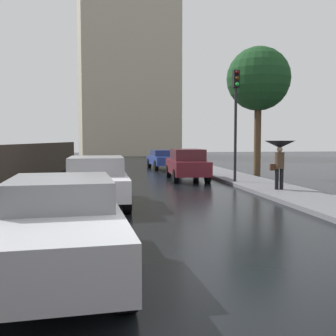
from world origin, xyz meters
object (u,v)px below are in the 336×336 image
object	(u,v)px
street_tree_mid	(258,80)
car_blue_behind_camera	(163,159)
pedestrian_with_umbrella_near	(280,150)
traffic_light	(236,106)
car_white_mid_road	(96,179)
car_maroon_far_ahead	(187,164)
car_silver_far_lane	(61,223)

from	to	relation	value
street_tree_mid	car_blue_behind_camera	bearing A→B (deg)	121.96
pedestrian_with_umbrella_near	traffic_light	world-z (taller)	traffic_light
car_white_mid_road	car_maroon_far_ahead	size ratio (longest dim) A/B	0.95
car_white_mid_road	car_silver_far_lane	size ratio (longest dim) A/B	0.93
car_maroon_far_ahead	traffic_light	xyz separation A→B (m)	(1.72, -2.24, 2.67)
car_maroon_far_ahead	car_blue_behind_camera	xyz separation A→B (m)	(-0.14, 7.51, -0.09)
street_tree_mid	traffic_light	bearing A→B (deg)	-125.38
car_silver_far_lane	car_blue_behind_camera	bearing A→B (deg)	-106.14
car_silver_far_lane	pedestrian_with_umbrella_near	size ratio (longest dim) A/B	2.57
car_white_mid_road	pedestrian_with_umbrella_near	world-z (taller)	pedestrian_with_umbrella_near
car_white_mid_road	traffic_light	world-z (taller)	traffic_light
car_white_mid_road	pedestrian_with_umbrella_near	bearing A→B (deg)	-166.73
pedestrian_with_umbrella_near	traffic_light	distance (m)	3.62
car_silver_far_lane	pedestrian_with_umbrella_near	world-z (taller)	pedestrian_with_umbrella_near
car_silver_far_lane	pedestrian_with_umbrella_near	xyz separation A→B (m)	(6.90, 7.80, 0.87)
car_silver_far_lane	traffic_light	bearing A→B (deg)	-124.05
car_blue_behind_camera	pedestrian_with_umbrella_near	world-z (taller)	pedestrian_with_umbrella_near
car_blue_behind_camera	car_silver_far_lane	bearing A→B (deg)	-105.64
car_maroon_far_ahead	pedestrian_with_umbrella_near	size ratio (longest dim) A/B	2.53
car_silver_far_lane	car_white_mid_road	bearing A→B (deg)	-97.25
pedestrian_with_umbrella_near	traffic_light	size ratio (longest dim) A/B	0.37
car_blue_behind_camera	pedestrian_with_umbrella_near	bearing A→B (deg)	-82.44
car_maroon_far_ahead	pedestrian_with_umbrella_near	bearing A→B (deg)	-63.17
car_white_mid_road	traffic_light	distance (m)	7.99
traffic_light	street_tree_mid	world-z (taller)	street_tree_mid
traffic_light	street_tree_mid	distance (m)	4.21
car_blue_behind_camera	street_tree_mid	bearing A→B (deg)	-61.77
car_maroon_far_ahead	car_silver_far_lane	distance (m)	13.83
car_blue_behind_camera	car_maroon_far_ahead	bearing A→B (deg)	-92.63
car_silver_far_lane	traffic_light	xyz separation A→B (m)	(6.21, 10.84, 2.73)
car_maroon_far_ahead	street_tree_mid	distance (m)	5.93
street_tree_mid	car_silver_far_lane	bearing A→B (deg)	-121.14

